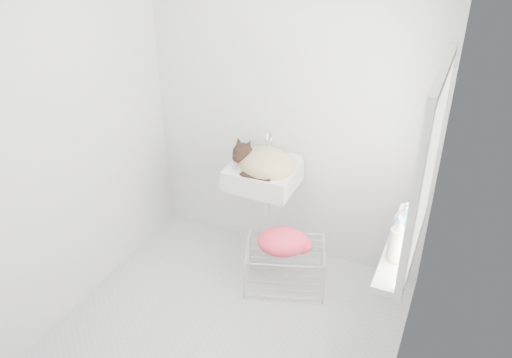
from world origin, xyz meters
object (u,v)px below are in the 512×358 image
at_px(wire_rack, 285,268).
at_px(bottle_a, 394,259).
at_px(bottle_b, 400,243).
at_px(sink, 263,166).
at_px(bottle_c, 404,231).
at_px(cat, 264,163).

bearing_deg(wire_rack, bottle_a, -31.54).
bearing_deg(bottle_b, sink, 153.34).
relative_size(sink, wire_rack, 0.87).
bearing_deg(sink, bottle_a, -32.94).
height_order(bottle_b, bottle_c, bottle_b).
relative_size(bottle_b, bottle_c, 1.05).
distance_m(sink, bottle_a, 1.30).
xyz_separation_m(sink, bottle_c, (1.09, -0.41, 0.00)).
xyz_separation_m(sink, wire_rack, (0.27, -0.20, -0.70)).
height_order(sink, bottle_b, bottle_b).
xyz_separation_m(wire_rack, bottle_a, (0.82, -0.50, 0.70)).
distance_m(bottle_b, bottle_c, 0.14).
bearing_deg(bottle_a, sink, 147.06).
bearing_deg(bottle_b, bottle_c, 90.00).
relative_size(bottle_a, bottle_c, 1.22).
height_order(cat, bottle_c, cat).
xyz_separation_m(cat, wire_rack, (0.26, -0.19, -0.74)).
distance_m(sink, bottle_c, 1.16).
bearing_deg(sink, bottle_b, -26.66).
bearing_deg(sink, cat, -54.12).
height_order(wire_rack, bottle_b, bottle_b).
xyz_separation_m(sink, bottle_b, (1.09, -0.55, 0.00)).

